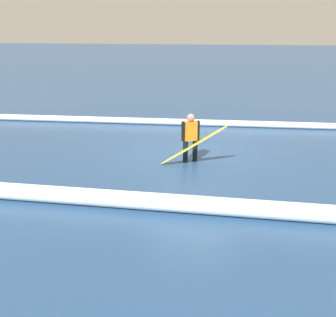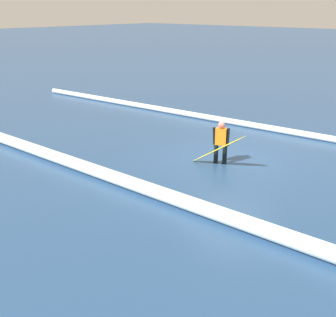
% 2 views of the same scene
% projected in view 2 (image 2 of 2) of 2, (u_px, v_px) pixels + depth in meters
% --- Properties ---
extents(ground_plane, '(178.91, 178.91, 0.00)m').
position_uv_depth(ground_plane, '(232.00, 158.00, 14.30)').
color(ground_plane, navy).
extents(surfer, '(0.49, 0.32, 1.37)m').
position_uv_depth(surfer, '(221.00, 140.00, 13.58)').
color(surfer, black).
rests_on(surfer, ground_plane).
extents(surfboard, '(1.86, 0.44, 1.20)m').
position_uv_depth(surfboard, '(218.00, 149.00, 13.32)').
color(surfboard, yellow).
rests_on(surfboard, ground_plane).
extents(wave_crest_foreground, '(23.50, 1.81, 0.25)m').
position_uv_depth(wave_crest_foreground, '(232.00, 122.00, 18.34)').
color(wave_crest_foreground, white).
rests_on(wave_crest_foreground, ground_plane).
extents(wave_crest_midground, '(23.38, 0.85, 0.37)m').
position_uv_depth(wave_crest_midground, '(78.00, 164.00, 13.18)').
color(wave_crest_midground, white).
rests_on(wave_crest_midground, ground_plane).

